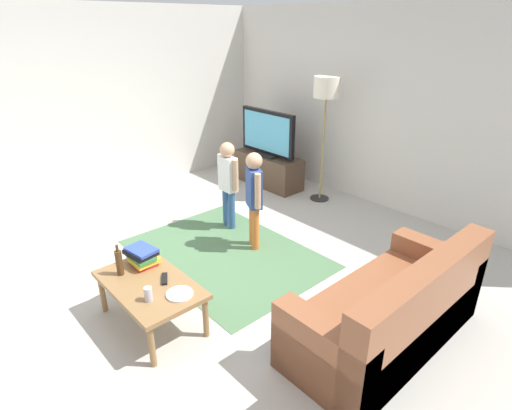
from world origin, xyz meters
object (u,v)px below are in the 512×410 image
child_center (254,192)px  tv_remote (165,279)px  soda_can (148,294)px  coffee_table (150,287)px  tv_stand (268,170)px  tv (267,134)px  book_stack (142,256)px  couch (394,315)px  bottle (119,262)px  child_near_tv (228,178)px  floor_lamp (326,94)px  plate (180,294)px

child_center → tv_remote: child_center is taller
child_center → soda_can: 1.82m
coffee_table → tv_remote: size_ratio=5.88×
tv_stand → tv: 0.60m
tv_stand → coffee_table: (1.82, -3.11, 0.13)m
tv → child_center: bearing=-47.5°
tv_stand → tv_remote: size_ratio=7.06×
tv → tv_remote: (1.87, -2.97, -0.42)m
child_center → book_stack: child_center is taller
couch → coffee_table: (-1.54, -1.32, 0.08)m
book_stack → bottle: bearing=-84.1°
child_center → coffee_table: (0.43, -1.57, -0.32)m
child_near_tv → child_center: bearing=-9.8°
tv → coffee_table: (1.82, -3.09, -0.48)m
book_stack → bottle: 0.23m
soda_can → book_stack: bearing=156.9°
coffee_table → soda_can: soda_can is taller
tv → child_near_tv: bearing=-60.9°
tv_remote → couch: bearing=70.0°
floor_lamp → book_stack: size_ratio=5.76×
couch → child_center: 2.02m
child_center → book_stack: size_ratio=3.73×
tv → book_stack: tv is taller
bottle → soda_can: 0.50m
couch → coffee_table: 2.03m
child_center → coffee_table: size_ratio=1.15×
bottle → tv_remote: 0.42m
bottle → tv_remote: bearing=36.0°
book_stack → bottle: (0.02, -0.22, 0.04)m
coffee_table → book_stack: bearing=161.2°
tv → soda_can: (2.04, -3.21, -0.37)m
plate → tv: bearing=125.5°
floor_lamp → book_stack: 3.37m
child_near_tv → bottle: bearing=-67.3°
tv_remote → child_near_tv: bearing=155.9°
tv → plate: (2.14, -2.99, -0.42)m
child_center → soda_can: bearing=-69.1°
book_stack → couch: bearing=33.5°
book_stack → tv_remote: 0.36m
floor_lamp → bottle: bearing=-80.5°
book_stack → tv: bearing=116.9°
child_near_tv → soda_can: 2.20m
tv_stand → coffee_table: 3.61m
coffee_table → couch: bearing=40.7°
tv → child_center: 2.07m
coffee_table → plate: 0.34m
coffee_table → tv_remote: (0.05, 0.12, 0.06)m
book_stack → bottle: size_ratio=1.06×
tv → bottle: (1.54, -3.21, -0.31)m
couch → tv: bearing=152.2°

